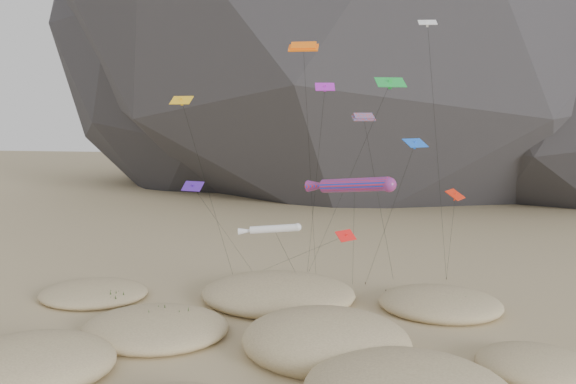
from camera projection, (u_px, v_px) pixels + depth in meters
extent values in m
plane|color=#CCB789|center=(281.00, 364.00, 44.52)|extent=(500.00, 500.00, 0.00)
ellipsoid|color=#2B2B30|center=(235.00, 33.00, 165.06)|extent=(136.20, 127.83, 116.00)
ellipsoid|color=#CCB789|center=(36.00, 362.00, 43.17)|extent=(12.39, 10.53, 3.38)
ellipsoid|color=#CCB789|center=(156.00, 328.00, 50.65)|extent=(13.37, 11.37, 2.60)
ellipsoid|color=#CCB789|center=(326.00, 341.00, 46.59)|extent=(14.17, 12.04, 4.57)
ellipsoid|color=#CCB789|center=(536.00, 365.00, 43.12)|extent=(9.13, 7.76, 2.30)
ellipsoid|color=#CCB789|center=(278.00, 293.00, 60.04)|extent=(16.59, 14.10, 3.30)
ellipsoid|color=#CCB789|center=(440.00, 303.00, 57.20)|extent=(12.48, 10.60, 2.65)
ellipsoid|color=#CCB789|center=(94.00, 293.00, 61.02)|extent=(11.82, 10.04, 2.04)
ellipsoid|color=black|center=(33.00, 373.00, 41.05)|extent=(2.40, 2.05, 0.72)
ellipsoid|color=black|center=(57.00, 366.00, 42.42)|extent=(2.37, 2.03, 0.71)
ellipsoid|color=black|center=(399.00, 377.00, 40.17)|extent=(3.43, 2.94, 1.03)
ellipsoid|color=black|center=(170.00, 323.00, 51.24)|extent=(3.15, 2.69, 0.94)
ellipsoid|color=black|center=(187.00, 321.00, 51.91)|extent=(2.23, 1.91, 0.67)
ellipsoid|color=black|center=(337.00, 342.00, 46.11)|extent=(3.45, 2.95, 1.03)
ellipsoid|color=black|center=(363.00, 323.00, 50.59)|extent=(2.53, 2.16, 0.76)
ellipsoid|color=black|center=(279.00, 348.00, 45.36)|extent=(2.78, 2.37, 0.83)
ellipsoid|color=black|center=(519.00, 367.00, 42.59)|extent=(1.99, 1.70, 0.60)
ellipsoid|color=black|center=(292.00, 293.00, 59.15)|extent=(2.62, 2.24, 0.79)
ellipsoid|color=black|center=(302.00, 300.00, 57.45)|extent=(2.84, 2.43, 0.85)
ellipsoid|color=black|center=(455.00, 305.00, 56.52)|extent=(2.35, 2.01, 0.70)
ellipsoid|color=black|center=(414.00, 309.00, 55.52)|extent=(2.17, 1.85, 0.65)
ellipsoid|color=black|center=(103.00, 292.00, 61.26)|extent=(2.66, 2.27, 0.80)
ellipsoid|color=black|center=(112.00, 302.00, 58.38)|extent=(2.03, 1.74, 0.61)
cylinder|color=#3F2D1E|center=(282.00, 278.00, 67.82)|extent=(0.08, 0.08, 0.30)
cylinder|color=#3F2D1E|center=(307.00, 275.00, 69.00)|extent=(0.08, 0.08, 0.30)
cylinder|color=#3F2D1E|center=(332.00, 285.00, 65.01)|extent=(0.08, 0.08, 0.30)
cylinder|color=#3F2D1E|center=(365.00, 283.00, 65.66)|extent=(0.08, 0.08, 0.30)
cylinder|color=#3F2D1E|center=(386.00, 291.00, 62.74)|extent=(0.08, 0.08, 0.30)
cylinder|color=#3F2D1E|center=(254.00, 273.00, 69.91)|extent=(0.08, 0.08, 0.30)
cylinder|color=#3F2D1E|center=(446.00, 278.00, 67.70)|extent=(0.08, 0.08, 0.30)
cylinder|color=#3F2D1E|center=(235.00, 282.00, 66.16)|extent=(0.08, 0.08, 0.30)
cylinder|color=#FF231A|center=(355.00, 185.00, 50.24)|extent=(6.69, 4.21, 1.94)
sphere|color=#FF231A|center=(389.00, 185.00, 48.19)|extent=(1.30, 1.30, 1.30)
cone|color=#FF231A|center=(320.00, 186.00, 52.49)|extent=(3.01, 2.27, 1.39)
cylinder|color=black|center=(353.00, 241.00, 58.03)|extent=(0.84, 14.01, 13.44)
cylinder|color=silver|center=(274.00, 229.00, 51.59)|extent=(4.47, 1.26, 1.00)
sphere|color=silver|center=(298.00, 227.00, 51.47)|extent=(0.74, 0.74, 0.74)
cone|color=silver|center=(248.00, 231.00, 51.73)|extent=(1.86, 0.85, 0.75)
cylinder|color=black|center=(289.00, 259.00, 58.85)|extent=(0.49, 13.71, 9.28)
cube|color=#FF650D|center=(303.00, 48.00, 54.03)|extent=(2.91, 1.23, 0.84)
cube|color=#FF650D|center=(303.00, 45.00, 54.00)|extent=(2.47, 0.96, 0.82)
cylinder|color=black|center=(310.00, 175.00, 62.13)|extent=(0.27, 13.02, 26.10)
cube|color=red|center=(364.00, 118.00, 54.75)|extent=(2.41, 1.64, 0.62)
cube|color=red|center=(364.00, 116.00, 54.73)|extent=(2.03, 1.34, 0.61)
cylinder|color=black|center=(380.00, 207.00, 61.29)|extent=(3.48, 11.37, 19.39)
cube|color=white|center=(428.00, 22.00, 55.09)|extent=(1.88, 1.17, 0.62)
cube|color=white|center=(427.00, 24.00, 55.11)|extent=(0.23, 0.19, 0.62)
cylinder|color=black|center=(438.00, 164.00, 61.40)|extent=(3.84, 9.72, 28.65)
cube|color=red|center=(455.00, 195.00, 47.51)|extent=(1.92, 2.42, 0.76)
cube|color=red|center=(455.00, 196.00, 47.53)|extent=(0.29, 0.32, 0.74)
cylinder|color=black|center=(450.00, 244.00, 57.61)|extent=(1.69, 19.24, 12.91)
cube|color=#441BA0|center=(193.00, 186.00, 56.05)|extent=(2.27, 1.42, 0.90)
cube|color=#441BA0|center=(193.00, 188.00, 56.07)|extent=(0.31, 0.35, 0.71)
cylinder|color=black|center=(227.00, 235.00, 62.98)|extent=(3.15, 13.07, 12.57)
cube|color=green|center=(390.00, 82.00, 50.02)|extent=(2.95, 2.15, 0.95)
cube|color=green|center=(390.00, 84.00, 50.04)|extent=(0.38, 0.34, 0.91)
cylinder|color=black|center=(342.00, 195.00, 59.52)|extent=(9.51, 14.76, 22.51)
cube|color=gold|center=(181.00, 100.00, 55.11)|extent=(2.28, 1.36, 0.84)
cube|color=gold|center=(181.00, 102.00, 55.13)|extent=(0.29, 0.29, 0.74)
cylinder|color=black|center=(211.00, 200.00, 60.64)|extent=(2.79, 8.97, 21.07)
cube|color=purple|center=(325.00, 87.00, 54.29)|extent=(2.03, 1.28, 0.82)
cube|color=purple|center=(325.00, 88.00, 54.31)|extent=(0.28, 0.33, 0.63)
cylinder|color=black|center=(315.00, 193.00, 61.65)|extent=(3.29, 11.50, 22.33)
cube|color=red|center=(346.00, 236.00, 50.38)|extent=(1.95, 2.05, 0.84)
cube|color=red|center=(346.00, 237.00, 50.40)|extent=(0.37, 0.37, 0.64)
cylinder|color=black|center=(293.00, 258.00, 60.15)|extent=(12.49, 16.65, 8.86)
cube|color=blue|center=(415.00, 143.00, 45.58)|extent=(2.20, 2.14, 0.69)
cube|color=blue|center=(415.00, 145.00, 45.60)|extent=(0.30, 0.30, 0.69)
cylinder|color=black|center=(386.00, 226.00, 55.63)|extent=(4.38, 17.48, 17.35)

